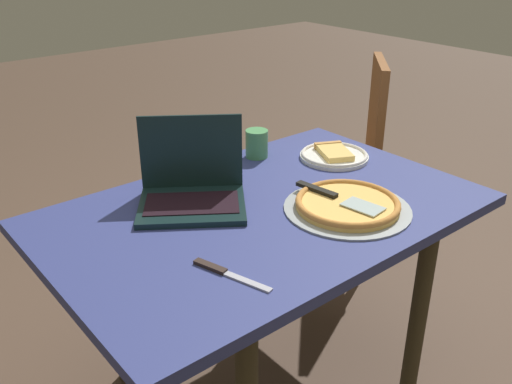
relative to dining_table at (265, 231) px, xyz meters
name	(u,v)px	position (x,y,z in m)	size (l,w,h in m)	color
dining_table	(265,231)	(0.00, 0.00, 0.00)	(1.29, 0.83, 0.72)	navy
laptop	(192,187)	(0.15, -0.16, 0.13)	(0.40, 0.38, 0.25)	black
pizza_plate	(334,155)	(-0.45, -0.14, 0.10)	(0.25, 0.25, 0.04)	white
pizza_tray	(347,204)	(-0.18, 0.17, 0.10)	(0.38, 0.38, 0.04)	#949DA3
table_knife	(224,272)	(0.31, 0.21, 0.09)	(0.08, 0.22, 0.01)	#B2B3C6
drink_cup	(257,143)	(-0.24, -0.33, 0.13)	(0.08, 0.08, 0.10)	#4C9659
chair_far	(350,147)	(-0.94, -0.49, -0.10)	(0.58, 0.58, 0.95)	brown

